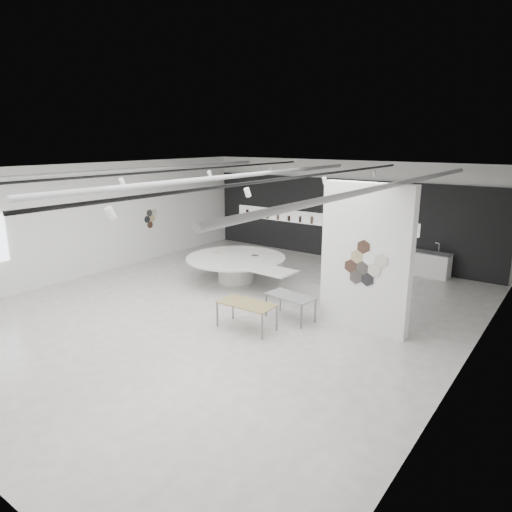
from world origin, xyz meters
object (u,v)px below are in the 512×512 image
Objects in this scene: partition_column at (366,258)px; display_island at (237,266)px; sample_table_wood at (247,305)px; sample_table_stone at (290,298)px; kitchen_counter at (428,264)px.

partition_column is 0.85× the size of display_island.
display_island is at bearing 132.13° from sample_table_wood.
sample_table_wood is at bearing -143.17° from partition_column.
sample_table_stone is at bearing -161.98° from partition_column.
sample_table_wood is at bearing -44.77° from display_island.
kitchen_counter is (4.85, 4.38, -0.12)m from display_island.
display_island is 6.54m from kitchen_counter.
partition_column is 2.50× the size of sample_table_wood.
kitchen_counter is at bearing 74.39° from sample_table_stone.
sample_table_wood is (-2.29, -1.72, -1.18)m from partition_column.
partition_column is at bearing 18.02° from sample_table_stone.
display_island is 3.59m from sample_table_stone.
partition_column is 5.18m from display_island.
sample_table_wood is at bearing -103.58° from kitchen_counter.
kitchen_counter is at bearing 90.42° from partition_column.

